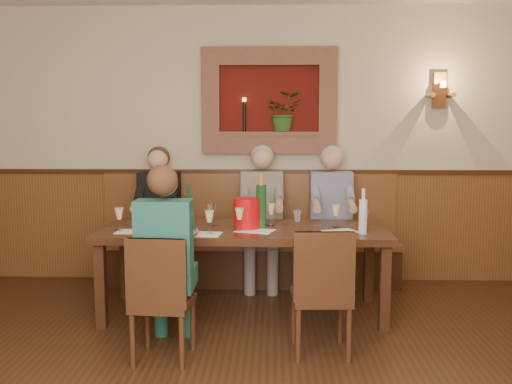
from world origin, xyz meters
TOP-DOWN VIEW (x-y plane):
  - room_shell at (0.00, 0.00)m, footprint 6.04×6.04m
  - wainscoting at (0.00, -0.00)m, footprint 6.02×6.02m
  - wall_niche at (0.24, 2.94)m, footprint 1.36×0.30m
  - wall_sconce at (1.90, 2.93)m, footprint 0.25×0.20m
  - dining_table at (0.00, 1.85)m, footprint 2.40×0.90m
  - bench at (0.00, 2.79)m, footprint 3.00×0.45m
  - chair_near_left at (-0.51, 0.89)m, footprint 0.42×0.42m
  - chair_near_right at (0.58, 1.02)m, footprint 0.42×0.42m
  - person_bench_left at (-0.90, 2.69)m, footprint 0.41×0.50m
  - person_bench_mid at (0.13, 2.69)m, footprint 0.42×0.51m
  - person_bench_right at (0.82, 2.69)m, footprint 0.41×0.51m
  - person_chair_front at (-0.51, 1.07)m, footprint 0.39×0.48m
  - spittoon_bucket at (0.03, 1.83)m, footprint 0.29×0.29m
  - wine_bottle_green_a at (0.15, 1.85)m, footprint 0.09×0.09m
  - wine_bottle_green_b at (-0.48, 1.94)m, footprint 0.07×0.07m
  - water_bottle at (0.96, 1.64)m, footprint 0.08×0.08m
  - tasting_sheet_a at (-0.89, 1.65)m, footprint 0.29×0.22m
  - tasting_sheet_b at (0.10, 1.72)m, footprint 0.35×0.30m
  - tasting_sheet_c at (0.79, 1.71)m, footprint 0.32×0.28m
  - tasting_sheet_d at (-0.33, 1.57)m, footprint 0.33×0.25m
  - wine_glass_0 at (-0.03, 1.71)m, footprint 0.08×0.08m
  - wine_glass_1 at (-0.75, 2.00)m, footprint 0.08×0.08m
  - wine_glass_2 at (-0.28, 1.94)m, footprint 0.08×0.08m
  - wine_glass_3 at (-1.02, 1.69)m, footprint 0.08×0.08m
  - wine_glass_4 at (0.78, 1.93)m, footprint 0.08×0.08m
  - wine_glass_5 at (0.44, 1.62)m, footprint 0.08×0.08m
  - wine_glass_6 at (-0.26, 1.58)m, footprint 0.08×0.08m
  - wine_glass_7 at (0.99, 1.74)m, footprint 0.08×0.08m
  - wine_glass_8 at (0.23, 1.97)m, footprint 0.08×0.08m

SIDE VIEW (x-z plane):
  - chair_near_left at x=-0.51m, z-range -0.19..0.70m
  - chair_near_right at x=0.58m, z-range -0.19..0.72m
  - bench at x=0.00m, z-range -0.23..0.88m
  - person_chair_front at x=-0.51m, z-range -0.12..1.23m
  - person_bench_left at x=-0.90m, z-range -0.12..1.27m
  - person_bench_right at x=0.82m, z-range -0.12..1.29m
  - person_bench_mid at x=0.13m, z-range -0.12..1.29m
  - wainscoting at x=0.00m, z-range 0.01..1.16m
  - dining_table at x=0.00m, z-range 0.30..1.05m
  - tasting_sheet_a at x=-0.89m, z-range 0.75..0.75m
  - tasting_sheet_b at x=0.10m, z-range 0.75..0.75m
  - tasting_sheet_c at x=0.79m, z-range 0.75..0.75m
  - tasting_sheet_d at x=-0.33m, z-range 0.75..0.75m
  - wine_glass_0 at x=-0.03m, z-range 0.75..0.94m
  - wine_glass_1 at x=-0.75m, z-range 0.75..0.94m
  - wine_glass_2 at x=-0.28m, z-range 0.75..0.94m
  - wine_glass_3 at x=-1.02m, z-range 0.75..0.94m
  - wine_glass_4 at x=0.78m, z-range 0.75..0.94m
  - wine_glass_5 at x=0.44m, z-range 0.75..0.94m
  - wine_glass_6 at x=-0.26m, z-range 0.75..0.94m
  - wine_glass_7 at x=0.99m, z-range 0.75..0.94m
  - wine_glass_8 at x=0.23m, z-range 0.75..0.94m
  - spittoon_bucket at x=0.03m, z-range 0.75..1.01m
  - wine_bottle_green_b at x=-0.48m, z-range 0.71..1.08m
  - water_bottle at x=0.96m, z-range 0.71..1.08m
  - wine_bottle_green_a at x=0.15m, z-range 0.71..1.17m
  - wall_niche at x=0.24m, z-range 1.28..2.34m
  - room_shell at x=0.00m, z-range 0.48..3.30m
  - wall_sconce at x=1.90m, z-range 1.77..2.12m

